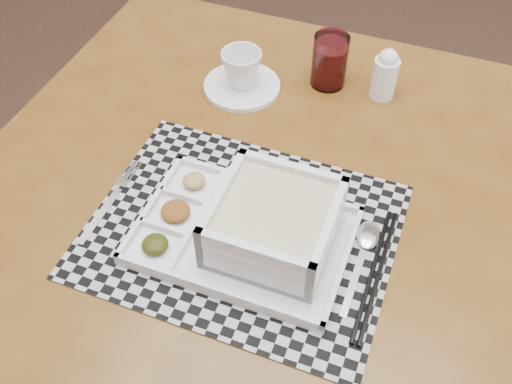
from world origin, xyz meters
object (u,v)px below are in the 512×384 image
juice_glass (329,63)px  cup (242,69)px  serving_tray (263,227)px  creamer_bottle (385,74)px  dining_table (258,208)px

juice_glass → cup: bearing=-158.6°
serving_tray → cup: serving_tray is taller
serving_tray → creamer_bottle: bearing=72.3°
serving_tray → creamer_bottle: size_ratio=3.28×
serving_tray → creamer_bottle: 0.42m
serving_tray → juice_glass: juice_glass is taller
serving_tray → creamer_bottle: (0.13, 0.40, 0.01)m
cup → dining_table: bearing=-62.8°
serving_tray → juice_glass: size_ratio=3.25×
serving_tray → cup: bearing=111.3°
cup → creamer_bottle: bearing=15.7°
serving_tray → juice_glass: 0.41m
serving_tray → juice_glass: bearing=87.1°
creamer_bottle → cup: bearing=-168.9°
cup → creamer_bottle: size_ratio=0.76×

